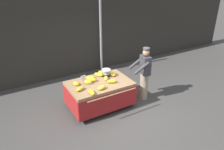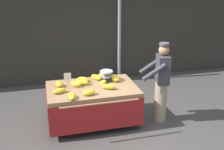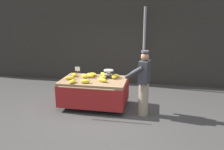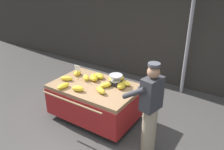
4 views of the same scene
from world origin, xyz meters
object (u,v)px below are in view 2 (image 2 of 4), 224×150
Objects in this scene: banana_bunch_2 at (89,92)px; banana_bunch_3 at (72,96)px; weighing_scale at (106,76)px; banana_bunch_12 at (115,79)px; banana_cart at (92,96)px; banana_bunch_5 at (96,77)px; banana_bunch_9 at (103,83)px; banana_bunch_1 at (83,79)px; street_pole at (119,34)px; banana_bunch_10 at (60,91)px; vendor_person at (161,83)px; banana_bunch_7 at (82,82)px; banana_bunch_4 at (59,84)px; banana_bunch_6 at (108,87)px; banana_bunch_8 at (102,76)px; banana_bunch_0 at (114,77)px; banana_bunch_11 at (76,84)px; price_sign at (68,77)px.

banana_bunch_3 is at bearing -168.22° from banana_bunch_2.
weighing_scale reaches higher than banana_bunch_12.
banana_bunch_5 reaches higher than banana_cart.
banana_bunch_1 is at bearing 142.64° from banana_bunch_9.
weighing_scale is 0.24m from banana_bunch_5.
street_pole reaches higher than banana_bunch_10.
banana_bunch_9 is at bearing 163.37° from vendor_person.
weighing_scale is at bearing 6.67° from banana_bunch_7.
banana_bunch_4 and banana_bunch_6 have the same top height.
banana_bunch_4 is at bearing 171.26° from banana_bunch_9.
banana_bunch_10 is 0.16× the size of vendor_person.
banana_bunch_4 is at bearing 131.61° from banana_bunch_2.
banana_bunch_12 is at bearing 40.41° from banana_bunch_2.
banana_bunch_9 reaches higher than banana_bunch_3.
banana_bunch_8 is (0.32, 0.50, 0.25)m from banana_cart.
banana_bunch_9 is at bearing 49.51° from banana_bunch_2.
banana_bunch_5 is (0.82, 0.20, 0.00)m from banana_bunch_4.
vendor_person reaches higher than banana_bunch_3.
banana_bunch_2 is (-0.50, -0.64, -0.06)m from weighing_scale.
banana_bunch_7 reaches higher than banana_bunch_2.
banana_bunch_8 reaches higher than banana_cart.
banana_bunch_6 reaches higher than banana_bunch_1.
banana_bunch_4 is at bearing 105.34° from banana_bunch_3.
banana_bunch_0 is at bearing 65.06° from banana_bunch_6.
banana_bunch_3 is at bearing -105.21° from banana_bunch_11.
banana_bunch_8 is (0.97, 0.30, -0.01)m from banana_bunch_4.
vendor_person is (0.85, -0.63, 0.01)m from banana_bunch_0.
banana_bunch_2 is 0.86× the size of banana_bunch_5.
weighing_scale reaches higher than banana_cart.
banana_bunch_10 reaches higher than banana_bunch_8.
banana_cart is 0.37m from banana_bunch_7.
banana_bunch_12 is (0.71, -0.01, -0.00)m from banana_bunch_7.
banana_bunch_11 is (-0.87, -0.25, 0.01)m from banana_bunch_0.
banana_bunch_5 is at bearing 13.51° from banana_bunch_4.
banana_cart is 6.37× the size of banana_bunch_3.
street_pole is 2.67m from banana_bunch_6.
banana_bunch_8 is at bearing 125.35° from banana_bunch_12.
banana_bunch_10 is 1.23× the size of banana_bunch_12.
banana_bunch_4 is at bearing -162.67° from banana_bunch_8.
street_pole reaches higher than banana_bunch_3.
banana_cart is at bearing 44.39° from banana_bunch_3.
banana_bunch_5 is (-0.19, 0.14, -0.06)m from weighing_scale.
banana_bunch_8 is at bearing 30.84° from price_sign.
banana_bunch_3 is 0.88m from banana_bunch_9.
vendor_person reaches higher than banana_bunch_8.
banana_bunch_10 is at bearing 177.17° from banana_bunch_6.
banana_cart is at bearing -69.37° from banana_bunch_1.
street_pole reaches higher than banana_bunch_9.
vendor_person is (1.10, -0.09, 0.01)m from banana_bunch_6.
banana_bunch_11 is at bearing -167.33° from weighing_scale.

